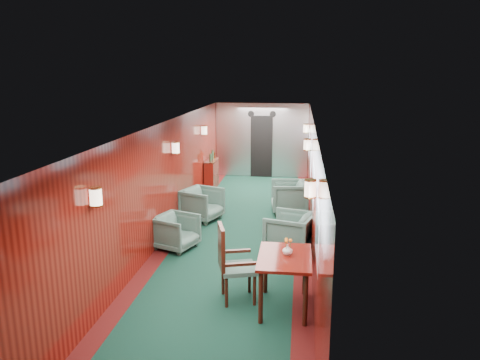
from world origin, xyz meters
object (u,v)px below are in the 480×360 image
at_px(credenza, 212,173).
at_px(armchair_right_near, 290,233).
at_px(side_chair, 231,260).
at_px(armchair_left_far, 202,204).
at_px(dining_table, 285,265).
at_px(armchair_right_far, 289,197).
at_px(armchair_left_near, 176,232).

distance_m(credenza, armchair_right_near, 5.37).
bearing_deg(side_chair, armchair_left_far, 91.57).
height_order(dining_table, side_chair, side_chair).
relative_size(armchair_left_far, armchair_right_far, 0.95).
bearing_deg(armchair_right_near, armchair_left_far, -114.19).
xyz_separation_m(armchair_left_near, armchair_right_far, (2.12, 2.68, 0.05)).
relative_size(side_chair, armchair_right_far, 1.39).
bearing_deg(dining_table, armchair_left_near, 135.87).
xyz_separation_m(dining_table, side_chair, (-0.81, 0.14, -0.04)).
distance_m(dining_table, credenza, 7.39).
distance_m(side_chair, armchair_right_far, 4.72).
xyz_separation_m(dining_table, armchair_right_near, (0.02, 2.20, -0.30)).
relative_size(credenza, armchair_right_far, 1.30).
distance_m(armchair_left_near, armchair_right_near, 2.21).
relative_size(armchair_left_far, armchair_right_near, 0.97).
distance_m(armchair_left_far, armchair_right_far, 2.16).
bearing_deg(dining_table, credenza, 108.84).
height_order(armchair_left_near, armchair_right_far, armchair_right_far).
bearing_deg(armchair_right_near, credenza, -136.94).
xyz_separation_m(armchair_right_near, armchair_right_far, (-0.08, 2.59, 0.00)).
distance_m(dining_table, armchair_right_near, 2.22).
relative_size(side_chair, armchair_right_near, 1.40).
height_order(armchair_left_far, armchair_right_near, armchair_right_near).
relative_size(credenza, armchair_left_far, 1.36).
bearing_deg(armchair_left_near, credenza, 23.33).
xyz_separation_m(credenza, armchair_right_far, (2.35, -2.20, -0.04)).
bearing_deg(armchair_right_far, credenza, -139.62).
height_order(armchair_right_near, armchair_right_far, armchair_right_far).
distance_m(armchair_right_near, armchair_right_far, 2.59).
bearing_deg(armchair_right_far, armchair_right_near, -4.67).
bearing_deg(dining_table, armchair_right_near, 89.19).
bearing_deg(armchair_right_near, armchair_right_far, -162.00).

